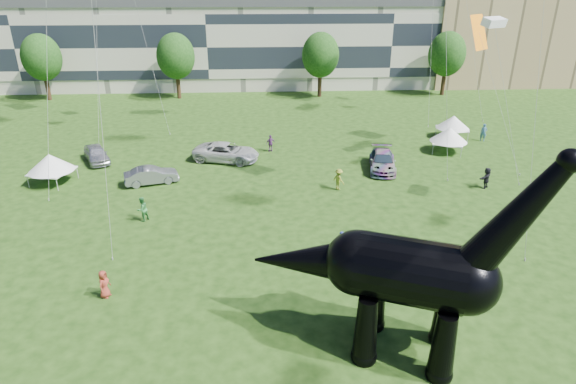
{
  "coord_description": "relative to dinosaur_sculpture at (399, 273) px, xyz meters",
  "views": [
    {
      "loc": [
        -0.46,
        -15.64,
        15.51
      ],
      "look_at": [
        0.89,
        8.0,
        5.0
      ],
      "focal_mm": 30.0,
      "sensor_mm": 36.0,
      "label": 1
    }
  ],
  "objects": [
    {
      "name": "ground",
      "position": [
        -5.25,
        -1.42,
        -4.0
      ],
      "size": [
        220.0,
        220.0,
        0.0
      ],
      "primitive_type": "plane",
      "color": "#16330C",
      "rests_on": "ground"
    },
    {
      "name": "terrace_row",
      "position": [
        -13.25,
        60.58,
        2.0
      ],
      "size": [
        78.0,
        11.0,
        12.0
      ],
      "primitive_type": "cube",
      "color": "beige",
      "rests_on": "ground"
    },
    {
      "name": "apartment_block",
      "position": [
        34.75,
        63.58,
        7.0
      ],
      "size": [
        28.0,
        18.0,
        22.0
      ],
      "primitive_type": "cube",
      "color": "tan",
      "rests_on": "ground"
    },
    {
      "name": "tree_far_left",
      "position": [
        -35.25,
        51.58,
        2.29
      ],
      "size": [
        5.2,
        5.2,
        9.44
      ],
      "color": "#382314",
      "rests_on": "ground"
    },
    {
      "name": "tree_mid_left",
      "position": [
        -17.25,
        51.58,
        2.29
      ],
      "size": [
        5.2,
        5.2,
        9.44
      ],
      "color": "#382314",
      "rests_on": "ground"
    },
    {
      "name": "tree_mid_right",
      "position": [
        2.75,
        51.58,
        2.29
      ],
      "size": [
        5.2,
        5.2,
        9.44
      ],
      "color": "#382314",
      "rests_on": "ground"
    },
    {
      "name": "tree_far_right",
      "position": [
        20.75,
        51.58,
        2.29
      ],
      "size": [
        5.2,
        5.2,
        9.44
      ],
      "color": "#382314",
      "rests_on": "ground"
    },
    {
      "name": "dinosaur_sculpture",
      "position": [
        0.0,
        0.0,
        0.0
      ],
      "size": [
        12.66,
        6.61,
        10.6
      ],
      "rotation": [
        0.0,
        0.0,
        -0.38
      ],
      "color": "black",
      "rests_on": "ground"
    },
    {
      "name": "car_silver",
      "position": [
        -20.96,
        25.74,
        -3.24
      ],
      "size": [
        3.64,
        4.8,
        1.52
      ],
      "primitive_type": "imported",
      "rotation": [
        0.0,
        0.0,
        0.47
      ],
      "color": "#BDBCC1",
      "rests_on": "ground"
    },
    {
      "name": "car_grey",
      "position": [
        -14.86,
        20.22,
        -3.29
      ],
      "size": [
        4.58,
        2.7,
        1.43
      ],
      "primitive_type": "imported",
      "rotation": [
        0.0,
        0.0,
        1.86
      ],
      "color": "gray",
      "rests_on": "ground"
    },
    {
      "name": "car_white",
      "position": [
        -9.02,
        25.32,
        -3.16
      ],
      "size": [
        6.58,
        4.35,
        1.68
      ],
      "primitive_type": "imported",
      "rotation": [
        0.0,
        0.0,
        1.29
      ],
      "color": "silver",
      "rests_on": "ground"
    },
    {
      "name": "car_dark",
      "position": [
        4.9,
        22.28,
        -3.22
      ],
      "size": [
        3.17,
        5.72,
        1.57
      ],
      "primitive_type": "imported",
      "rotation": [
        0.0,
        0.0,
        -0.19
      ],
      "color": "#595960",
      "rests_on": "ground"
    },
    {
      "name": "gazebo_near",
      "position": [
        12.39,
        26.65,
        -2.28
      ],
      "size": [
        4.6,
        4.6,
        2.45
      ],
      "rotation": [
        0.0,
        0.0,
        -0.4
      ],
      "color": "white",
      "rests_on": "ground"
    },
    {
      "name": "gazebo_far",
      "position": [
        14.49,
        31.13,
        -2.32
      ],
      "size": [
        3.46,
        3.46,
        2.4
      ],
      "rotation": [
        0.0,
        0.0,
        -0.01
      ],
      "color": "white",
      "rests_on": "ground"
    },
    {
      "name": "gazebo_left",
      "position": [
        -23.0,
        20.79,
        -2.23
      ],
      "size": [
        4.47,
        4.47,
        2.52
      ],
      "rotation": [
        0.0,
        0.0,
        -0.28
      ],
      "color": "white",
      "rests_on": "ground"
    },
    {
      "name": "visitors",
      "position": [
        -7.53,
        14.6,
        -3.13
      ],
      "size": [
        48.85,
        38.91,
        1.85
      ],
      "color": "#35863E",
      "rests_on": "ground"
    }
  ]
}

